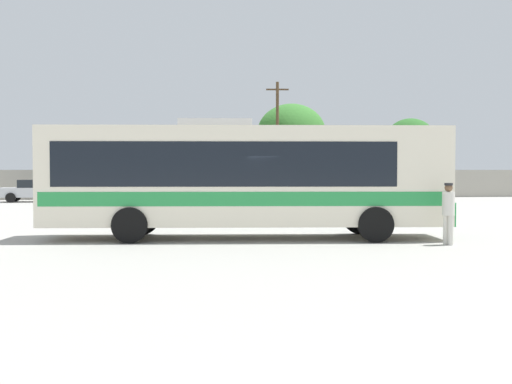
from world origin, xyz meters
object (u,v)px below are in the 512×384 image
object	(u,v)px
parked_car_second_grey	(120,190)
roadside_tree_midright	(291,133)
attendant_by_bus_door	(448,210)
parked_car_leftmost_silver	(36,190)
utility_pole_near	(277,137)
roadside_tree_right	(410,139)
roadside_tree_midleft	(231,145)
roadside_tree_left	(83,149)
coach_bus_cream_green	(241,175)

from	to	relation	value
parked_car_second_grey	roadside_tree_midright	distance (m)	16.78
roadside_tree_midright	attendant_by_bus_door	bearing A→B (deg)	-94.36
attendant_by_bus_door	parked_car_leftmost_silver	bearing A→B (deg)	121.17
utility_pole_near	roadside_tree_right	bearing A→B (deg)	17.12
parked_car_leftmost_silver	roadside_tree_midleft	distance (m)	16.23
attendant_by_bus_door	parked_car_second_grey	size ratio (longest dim) A/B	0.41
parked_car_leftmost_silver	utility_pole_near	world-z (taller)	utility_pole_near
utility_pole_near	roadside_tree_left	world-z (taller)	utility_pole_near
roadside_tree_midleft	roadside_tree_midright	distance (m)	5.57
roadside_tree_midleft	roadside_tree_midright	xyz separation A→B (m)	(5.28, 1.40, 1.10)
attendant_by_bus_door	utility_pole_near	world-z (taller)	utility_pole_near
attendant_by_bus_door	parked_car_second_grey	world-z (taller)	attendant_by_bus_door
parked_car_leftmost_silver	parked_car_second_grey	world-z (taller)	parked_car_leftmost_silver
parked_car_leftmost_silver	parked_car_second_grey	size ratio (longest dim) A/B	1.06
parked_car_leftmost_silver	roadside_tree_left	bearing A→B (deg)	77.32
coach_bus_cream_green	parked_car_second_grey	size ratio (longest dim) A/B	2.94
parked_car_second_grey	roadside_tree_midleft	world-z (taller)	roadside_tree_midleft
parked_car_leftmost_silver	roadside_tree_midleft	xyz separation A→B (m)	(13.81, 7.84, 3.36)
roadside_tree_left	roadside_tree_right	bearing A→B (deg)	3.13
coach_bus_cream_green	attendant_by_bus_door	bearing A→B (deg)	-24.79
parked_car_leftmost_silver	utility_pole_near	size ratio (longest dim) A/B	0.49
roadside_tree_midleft	roadside_tree_right	size ratio (longest dim) A/B	0.85
attendant_by_bus_door	utility_pole_near	size ratio (longest dim) A/B	0.19
parked_car_leftmost_silver	utility_pole_near	distance (m)	18.93
utility_pole_near	roadside_tree_right	xyz separation A→B (m)	(12.65, 3.90, 0.07)
parked_car_leftmost_silver	parked_car_second_grey	bearing A→B (deg)	6.17
roadside_tree_left	roadside_tree_midright	world-z (taller)	roadside_tree_midright
attendant_by_bus_door	roadside_tree_right	xyz separation A→B (m)	(13.71, 37.27, 3.83)
utility_pole_near	roadside_tree_left	size ratio (longest dim) A/B	1.74
attendant_by_bus_door	roadside_tree_midleft	bearing A→B (deg)	94.13
parked_car_leftmost_silver	roadside_tree_midleft	bearing A→B (deg)	29.59
attendant_by_bus_door	utility_pole_near	distance (m)	33.60
attendant_by_bus_door	parked_car_second_grey	bearing A→B (deg)	111.55
roadside_tree_left	roadside_tree_midleft	size ratio (longest dim) A/B	0.92
parked_car_second_grey	roadside_tree_left	distance (m)	9.36
coach_bus_cream_green	roadside_tree_right	world-z (taller)	roadside_tree_right
parked_car_leftmost_silver	roadside_tree_midright	bearing A→B (deg)	25.85
attendant_by_bus_door	roadside_tree_right	size ratio (longest dim) A/B	0.26
roadside_tree_left	roadside_tree_right	distance (m)	28.12
attendant_by_bus_door	coach_bus_cream_green	bearing A→B (deg)	155.21
roadside_tree_midright	parked_car_second_grey	bearing A→B (deg)	-147.62
roadside_tree_right	utility_pole_near	bearing A→B (deg)	-162.88
coach_bus_cream_green	utility_pole_near	xyz separation A→B (m)	(6.60, 30.81, 2.81)
coach_bus_cream_green	parked_car_leftmost_silver	xyz separation A→B (m)	(-10.78, 24.42, -1.16)
attendant_by_bus_door	roadside_tree_midleft	size ratio (longest dim) A/B	0.31
parked_car_leftmost_silver	roadside_tree_midright	distance (m)	21.68
parked_car_second_grey	utility_pole_near	distance (m)	13.86
utility_pole_near	roadside_tree_right	world-z (taller)	utility_pole_near
roadside_tree_midright	roadside_tree_left	bearing A→B (deg)	-178.34
coach_bus_cream_green	utility_pole_near	bearing A→B (deg)	77.91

